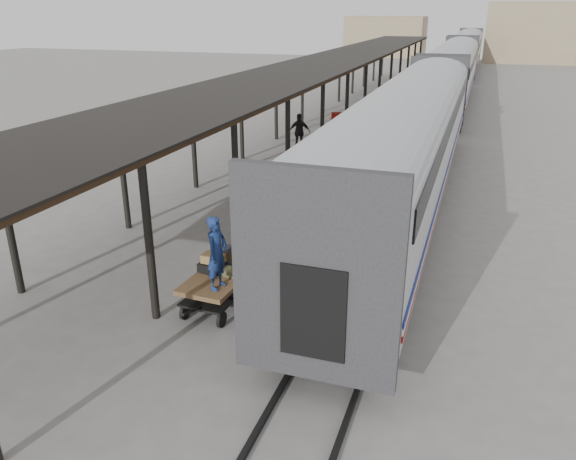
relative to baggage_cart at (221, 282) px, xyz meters
The scene contains 11 objects.
ground 1.13m from the baggage_cart, 84.51° to the left, with size 160.00×160.00×0.00m, color slate.
train 34.93m from the baggage_cart, 84.60° to the left, with size 3.45×76.01×4.01m.
canopy 25.36m from the baggage_cart, 97.57° to the left, with size 4.90×64.30×4.15m.
rails 35.08m from the baggage_cart, 84.62° to the left, with size 1.54×150.00×0.12m.
building_far 80.24m from the baggage_cart, 79.88° to the left, with size 18.00×10.00×8.00m, color tan.
building_left 83.54m from the baggage_cart, 96.82° to the left, with size 12.00×8.00×6.00m, color tan.
baggage_cart is the anchor object (origin of this frame).
suitcase_stack 0.56m from the baggage_cart, 107.26° to the left, with size 1.22×1.10×0.57m.
luggage_tug 21.23m from the baggage_cart, 96.00° to the left, with size 1.28×1.64×1.28m.
porter 1.31m from the baggage_cart, 68.96° to the right, with size 0.65×0.43×1.79m, color navy.
pedestrian 17.07m from the baggage_cart, 101.03° to the left, with size 1.13×0.47×1.93m, color black.
Camera 1 is at (5.55, -12.31, 7.02)m, focal length 35.00 mm.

